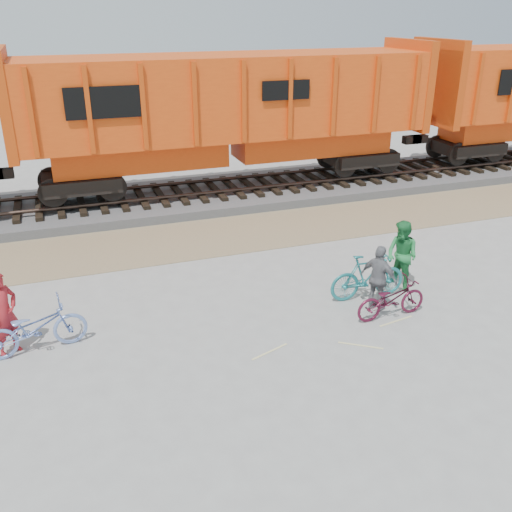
% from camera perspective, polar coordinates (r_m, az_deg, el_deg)
% --- Properties ---
extents(ground, '(120.00, 120.00, 0.00)m').
position_cam_1_polar(ground, '(12.35, 4.43, -6.77)').
color(ground, '#9E9E99').
rests_on(ground, ground).
extents(gravel_strip, '(120.00, 3.00, 0.02)m').
position_cam_1_polar(gravel_strip, '(17.01, -3.01, 2.13)').
color(gravel_strip, '#9C8761').
rests_on(gravel_strip, ground).
extents(ballast_bed, '(120.00, 4.00, 0.30)m').
position_cam_1_polar(ballast_bed, '(20.15, -5.90, 5.93)').
color(ballast_bed, slate).
rests_on(ballast_bed, ground).
extents(track, '(120.00, 2.60, 0.24)m').
position_cam_1_polar(track, '(20.06, -5.94, 6.81)').
color(track, black).
rests_on(track, ballast_bed).
extents(hopper_car_center, '(14.00, 3.13, 4.65)m').
position_cam_1_polar(hopper_car_center, '(19.80, -2.70, 14.22)').
color(hopper_car_center, black).
rests_on(hopper_car_center, track).
extents(bicycle_blue, '(2.05, 0.95, 1.04)m').
position_cam_1_polar(bicycle_blue, '(11.95, -21.25, -6.71)').
color(bicycle_blue, '#7894D6').
rests_on(bicycle_blue, ground).
extents(bicycle_teal, '(1.86, 0.61, 1.10)m').
position_cam_1_polar(bicycle_teal, '(13.36, 11.11, -2.01)').
color(bicycle_teal, '#217A7E').
rests_on(bicycle_teal, ground).
extents(bicycle_maroon, '(1.69, 0.65, 0.88)m').
position_cam_1_polar(bicycle_maroon, '(12.71, 13.37, -4.21)').
color(bicycle_maroon, '#511329').
rests_on(bicycle_maroon, ground).
extents(person_solo, '(0.74, 0.75, 1.74)m').
position_cam_1_polar(person_solo, '(11.92, -23.89, -5.30)').
color(person_solo, '#AD2127').
rests_on(person_solo, ground).
extents(person_man, '(0.84, 0.96, 1.69)m').
position_cam_1_polar(person_man, '(13.90, 14.37, 0.03)').
color(person_man, '#247E3E').
rests_on(person_man, ground).
extents(person_woman, '(0.76, 0.96, 1.53)m').
position_cam_1_polar(person_woman, '(12.81, 12.18, -2.22)').
color(person_woman, slate).
rests_on(person_woman, ground).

